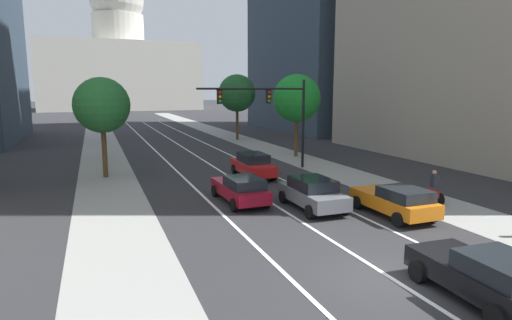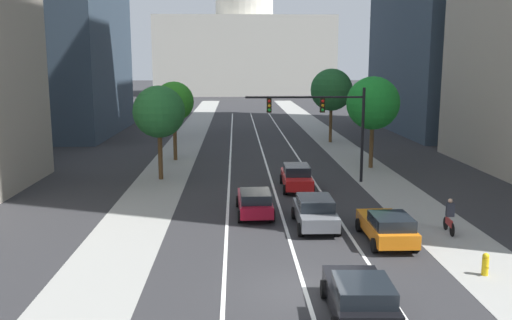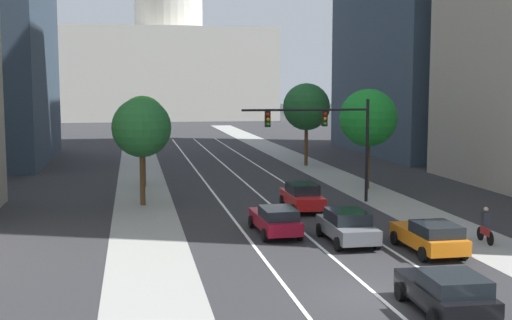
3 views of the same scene
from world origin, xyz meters
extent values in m
plane|color=#2B2B2D|center=(0.00, 40.00, 0.00)|extent=(400.00, 400.00, 0.00)
cube|color=gray|center=(-7.73, 35.00, 0.01)|extent=(3.65, 130.00, 0.01)
cube|color=gray|center=(7.73, 35.00, 0.01)|extent=(3.65, 130.00, 0.01)
cube|color=white|center=(-2.95, 25.00, 0.01)|extent=(0.16, 90.00, 0.01)
cube|color=white|center=(0.00, 25.00, 0.01)|extent=(0.16, 90.00, 0.01)
cube|color=white|center=(2.95, 25.00, 0.01)|extent=(0.16, 90.00, 0.01)
cube|color=beige|center=(0.00, 126.97, 9.71)|extent=(44.41, 26.24, 19.43)
cylinder|color=beige|center=(0.00, 126.97, 23.59)|extent=(14.82, 14.82, 8.32)
cube|color=black|center=(1.48, -1.95, 0.64)|extent=(2.05, 4.22, 0.63)
cube|color=black|center=(1.45, -2.63, 1.21)|extent=(1.82, 2.05, 0.51)
cylinder|color=black|center=(0.59, -0.50, 0.32)|extent=(0.24, 0.65, 0.64)
cylinder|color=black|center=(2.48, -0.58, 0.32)|extent=(0.24, 0.65, 0.64)
cube|color=slate|center=(1.48, 7.88, 0.65)|extent=(1.84, 4.38, 0.66)
cube|color=black|center=(1.48, 7.89, 1.25)|extent=(1.68, 2.33, 0.55)
cylinder|color=black|center=(0.58, 9.37, 0.32)|extent=(0.22, 0.64, 0.64)
cylinder|color=black|center=(2.39, 9.36, 0.32)|extent=(0.22, 0.64, 0.64)
cylinder|color=black|center=(0.56, 6.40, 0.32)|extent=(0.22, 0.64, 0.64)
cylinder|color=black|center=(2.37, 6.39, 0.32)|extent=(0.22, 0.64, 0.64)
cube|color=orange|center=(4.43, 5.54, 0.64)|extent=(1.81, 4.46, 0.63)
cube|color=black|center=(4.43, 4.73, 1.20)|extent=(1.67, 2.11, 0.50)
cylinder|color=black|center=(3.52, 7.06, 0.32)|extent=(0.22, 0.64, 0.64)
cylinder|color=black|center=(5.34, 7.06, 0.32)|extent=(0.22, 0.64, 0.64)
cylinder|color=black|center=(3.52, 4.02, 0.32)|extent=(0.22, 0.64, 0.64)
cylinder|color=black|center=(5.34, 4.02, 0.32)|extent=(0.22, 0.64, 0.64)
cube|color=red|center=(1.48, 16.23, 0.66)|extent=(1.79, 4.61, 0.68)
cube|color=black|center=(1.48, 16.20, 1.30)|extent=(1.62, 2.36, 0.59)
cylinder|color=black|center=(0.63, 17.80, 0.32)|extent=(0.23, 0.64, 0.64)
cylinder|color=black|center=(2.36, 17.78, 0.32)|extent=(0.23, 0.64, 0.64)
cylinder|color=black|center=(0.59, 14.68, 0.32)|extent=(0.23, 0.64, 0.64)
cylinder|color=black|center=(2.33, 14.66, 0.32)|extent=(0.23, 0.64, 0.64)
cube|color=maroon|center=(-1.48, 10.33, 0.63)|extent=(1.82, 4.67, 0.62)
cube|color=black|center=(-1.46, 9.56, 1.19)|extent=(1.62, 2.26, 0.50)
cylinder|color=black|center=(-2.37, 11.89, 0.32)|extent=(0.24, 0.65, 0.64)
cylinder|color=black|center=(-0.66, 11.93, 0.32)|extent=(0.24, 0.65, 0.64)
cylinder|color=black|center=(-2.29, 8.74, 0.32)|extent=(0.24, 0.65, 0.64)
cylinder|color=black|center=(-0.58, 8.78, 0.32)|extent=(0.24, 0.65, 0.64)
cylinder|color=black|center=(6.21, 18.24, 3.25)|extent=(0.20, 0.20, 6.51)
cylinder|color=black|center=(2.19, 18.24, 5.86)|extent=(8.03, 0.14, 0.14)
cube|color=black|center=(3.40, 18.24, 5.31)|extent=(0.32, 0.28, 0.96)
sphere|color=red|center=(3.40, 18.09, 5.61)|extent=(0.20, 0.20, 0.20)
sphere|color=orange|center=(3.40, 18.09, 5.31)|extent=(0.20, 0.20, 0.20)
sphere|color=green|center=(3.40, 18.09, 5.01)|extent=(0.20, 0.20, 0.20)
cube|color=black|center=(-0.21, 18.24, 5.31)|extent=(0.32, 0.28, 0.96)
sphere|color=red|center=(-0.21, 18.09, 5.61)|extent=(0.20, 0.20, 0.20)
sphere|color=orange|center=(-0.21, 18.09, 5.31)|extent=(0.20, 0.20, 0.20)
sphere|color=green|center=(-0.21, 18.09, 5.01)|extent=(0.20, 0.20, 0.20)
cylinder|color=yellow|center=(7.16, 1.29, 0.35)|extent=(0.26, 0.26, 0.70)
sphere|color=yellow|center=(7.16, 1.29, 0.78)|extent=(0.26, 0.26, 0.26)
cylinder|color=yellow|center=(7.16, 1.13, 0.39)|extent=(0.10, 0.12, 0.10)
cylinder|color=black|center=(7.77, 6.08, 0.33)|extent=(0.10, 0.66, 0.66)
cylinder|color=black|center=(7.86, 7.11, 0.33)|extent=(0.10, 0.66, 0.66)
cube|color=#A51919|center=(7.81, 6.60, 0.55)|extent=(0.14, 1.00, 0.36)
cube|color=#262833|center=(7.81, 6.55, 1.18)|extent=(0.38, 0.31, 0.64)
sphere|color=tan|center=(7.82, 6.62, 1.61)|extent=(0.22, 0.22, 0.22)
cylinder|color=#51381E|center=(8.13, 23.30, 1.82)|extent=(0.32, 0.32, 3.64)
sphere|color=#1C842A|center=(8.13, 23.30, 5.08)|extent=(4.10, 4.10, 4.10)
cylinder|color=#51381E|center=(-7.79, 19.60, 1.76)|extent=(0.32, 0.32, 3.53)
sphere|color=#22632D|center=(-7.79, 19.60, 4.80)|extent=(3.63, 3.63, 3.63)
cylinder|color=#51381E|center=(-7.60, 27.34, 1.90)|extent=(0.32, 0.32, 3.81)
sphere|color=#2D8922|center=(-7.60, 27.34, 4.97)|extent=(3.31, 3.31, 3.31)
cylinder|color=#51381E|center=(7.37, 37.39, 1.96)|extent=(0.32, 0.32, 3.91)
sphere|color=#225E2D|center=(7.37, 37.39, 5.42)|extent=(4.31, 4.31, 4.31)
camera|label=1|loc=(-8.34, -10.19, 5.76)|focal=29.99mm
camera|label=2|loc=(-2.49, -18.40, 8.15)|focal=38.21mm
camera|label=3|loc=(-8.34, -21.16, 7.34)|focal=46.26mm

